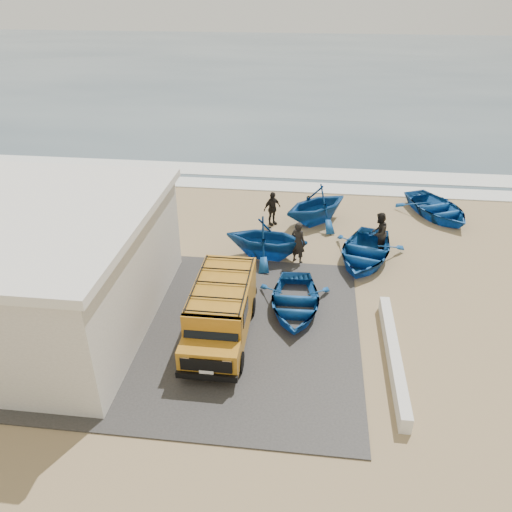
{
  "coord_description": "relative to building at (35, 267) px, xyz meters",
  "views": [
    {
      "loc": [
        2.02,
        -16.01,
        11.17
      ],
      "look_at": [
        -0.05,
        1.39,
        1.2
      ],
      "focal_mm": 35.0,
      "sensor_mm": 36.0,
      "label": 1
    }
  ],
  "objects": [
    {
      "name": "fisherman_back",
      "position": [
        7.61,
        8.84,
        -1.29
      ],
      "size": [
        1.04,
        1.01,
        1.75
      ],
      "primitive_type": "imported",
      "rotation": [
        0.0,
        0.0,
        0.75
      ],
      "color": "black",
      "rests_on": "ground"
    },
    {
      "name": "parapet",
      "position": [
        12.5,
        -1.0,
        -1.89
      ],
      "size": [
        0.35,
        6.0,
        0.55
      ],
      "primitive_type": "cube",
      "color": "silver",
      "rests_on": "ground"
    },
    {
      "name": "surf_line",
      "position": [
        7.5,
        14.0,
        -2.13
      ],
      "size": [
        180.0,
        1.6,
        0.06
      ],
      "primitive_type": "cube",
      "color": "white",
      "rests_on": "ground"
    },
    {
      "name": "ocean",
      "position": [
        7.5,
        58.0,
        -2.16
      ],
      "size": [
        180.0,
        88.0,
        0.01
      ],
      "primitive_type": "cube",
      "color": "#385166",
      "rests_on": "ground"
    },
    {
      "name": "fisherman_front",
      "position": [
        9.08,
        5.19,
        -1.19
      ],
      "size": [
        0.85,
        0.77,
        1.94
      ],
      "primitive_type": "imported",
      "rotation": [
        0.0,
        0.0,
        2.59
      ],
      "color": "black",
      "rests_on": "ground"
    },
    {
      "name": "van",
      "position": [
        6.68,
        -0.31,
        -1.04
      ],
      "size": [
        1.98,
        4.87,
        2.09
      ],
      "rotation": [
        0.0,
        0.0,
        -0.0
      ],
      "color": "#B6771B",
      "rests_on": "ground"
    },
    {
      "name": "surf_wash",
      "position": [
        7.5,
        16.5,
        -2.14
      ],
      "size": [
        180.0,
        2.2,
        0.04
      ],
      "primitive_type": "cube",
      "color": "white",
      "rests_on": "ground"
    },
    {
      "name": "fisherman_middle",
      "position": [
        12.65,
        6.58,
        -1.21
      ],
      "size": [
        1.07,
        1.16,
        1.91
      ],
      "primitive_type": "imported",
      "rotation": [
        0.0,
        0.0,
        -2.04
      ],
      "color": "black",
      "rests_on": "ground"
    },
    {
      "name": "building",
      "position": [
        0.0,
        0.0,
        0.0
      ],
      "size": [
        8.4,
        9.4,
        4.3
      ],
      "color": "silver",
      "rests_on": "ground"
    },
    {
      "name": "slab",
      "position": [
        5.5,
        -0.0,
        -2.14
      ],
      "size": [
        12.0,
        10.0,
        0.05
      ],
      "primitive_type": "cube",
      "color": "#3A3735",
      "rests_on": "ground"
    },
    {
      "name": "boat_near_left",
      "position": [
        9.13,
        1.51,
        -1.76
      ],
      "size": [
        2.94,
        4.03,
        0.82
      ],
      "primitive_type": "imported",
      "rotation": [
        0.0,
        0.0,
        0.03
      ],
      "color": "#14519F",
      "rests_on": "ground"
    },
    {
      "name": "boat_mid_left",
      "position": [
        7.66,
        5.46,
        -1.2
      ],
      "size": [
        4.0,
        3.56,
        1.93
      ],
      "primitive_type": "imported",
      "rotation": [
        0.0,
        0.0,
        1.46
      ],
      "color": "#14519F",
      "rests_on": "ground"
    },
    {
      "name": "ground",
      "position": [
        7.5,
        2.0,
        -2.16
      ],
      "size": [
        160.0,
        160.0,
        0.0
      ],
      "primitive_type": "plane",
      "color": "#A1875D"
    },
    {
      "name": "boat_far_right",
      "position": [
        16.11,
        10.85,
        -1.71
      ],
      "size": [
        4.73,
        5.34,
        0.92
      ],
      "primitive_type": "imported",
      "rotation": [
        0.0,
        0.0,
        0.44
      ],
      "color": "#14519F",
      "rests_on": "ground"
    },
    {
      "name": "boat_far_left",
      "position": [
        9.8,
        9.33,
        -1.16
      ],
      "size": [
        5.02,
        4.99,
        2.0
      ],
      "primitive_type": "imported",
      "rotation": [
        0.0,
        0.0,
        -0.83
      ],
      "color": "#14519F",
      "rests_on": "ground"
    },
    {
      "name": "boat_near_right",
      "position": [
        12.01,
        5.65,
        -1.7
      ],
      "size": [
        4.22,
        5.11,
        0.92
      ],
      "primitive_type": "imported",
      "rotation": [
        0.0,
        0.0,
        -0.27
      ],
      "color": "#14519F",
      "rests_on": "ground"
    }
  ]
}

